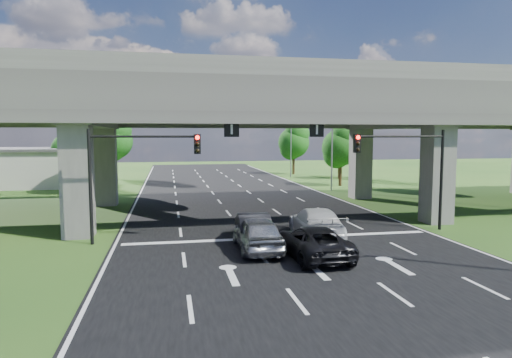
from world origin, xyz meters
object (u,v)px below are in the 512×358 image
object	(u,v)px
streetlight_beyond	(288,134)
car_dark	(253,227)
signal_left	(133,164)
signal_right	(409,161)
car_silver	(258,234)
car_trailing	(313,242)
streetlight_far	(329,134)
car_white	(316,223)

from	to	relation	value
streetlight_beyond	car_dark	distance (m)	39.15
streetlight_beyond	signal_left	bearing A→B (deg)	-116.43
car_dark	signal_left	bearing A→B (deg)	-4.20
signal_right	car_silver	world-z (taller)	signal_right
signal_right	car_trailing	world-z (taller)	signal_right
signal_right	streetlight_far	size ratio (longest dim) A/B	0.60
streetlight_beyond	signal_right	bearing A→B (deg)	-93.61
car_white	car_dark	bearing A→B (deg)	6.69
car_silver	car_trailing	world-z (taller)	car_silver
car_silver	streetlight_beyond	bearing A→B (deg)	-106.28
signal_left	car_white	world-z (taller)	signal_left
signal_left	streetlight_beyond	xyz separation A→B (m)	(17.92, 36.06, 1.66)
signal_left	streetlight_far	size ratio (longest dim) A/B	0.60
car_silver	car_trailing	size ratio (longest dim) A/B	0.95
car_silver	car_trailing	distance (m)	2.87
car_trailing	car_dark	bearing A→B (deg)	-62.03
car_dark	car_trailing	bearing A→B (deg)	124.46
streetlight_far	streetlight_beyond	distance (m)	16.00
streetlight_far	signal_left	bearing A→B (deg)	-131.78
signal_right	car_trailing	bearing A→B (deg)	-147.32
streetlight_far	car_silver	world-z (taller)	streetlight_far
car_white	signal_left	bearing A→B (deg)	1.14
car_silver	car_dark	xyz separation A→B (m)	(0.12, 2.04, -0.07)
signal_right	streetlight_beyond	size ratio (longest dim) A/B	0.60
signal_left	car_trailing	size ratio (longest dim) A/B	1.15
car_trailing	car_silver	bearing A→B (deg)	-38.89
car_white	car_silver	bearing A→B (deg)	35.75
streetlight_beyond	car_white	distance (m)	38.23
signal_left	streetlight_beyond	world-z (taller)	streetlight_beyond
car_white	car_trailing	bearing A→B (deg)	76.55
car_silver	signal_left	bearing A→B (deg)	-25.67
signal_right	signal_left	xyz separation A→B (m)	(-15.65, 0.00, 0.00)
signal_right	car_white	world-z (taller)	signal_right
car_dark	streetlight_far	bearing A→B (deg)	-114.76
streetlight_beyond	car_silver	size ratio (longest dim) A/B	2.01
signal_right	streetlight_far	distance (m)	20.25
signal_right	car_dark	world-z (taller)	signal_right
signal_left	signal_right	bearing A→B (deg)	0.00
streetlight_far	car_dark	bearing A→B (deg)	-119.28
car_silver	car_white	world-z (taller)	car_silver
signal_right	streetlight_beyond	distance (m)	36.17
signal_left	car_white	distance (m)	10.29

